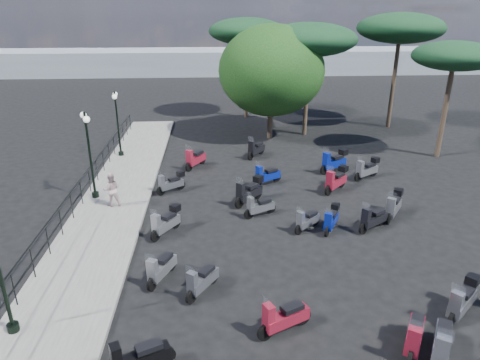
{
  "coord_description": "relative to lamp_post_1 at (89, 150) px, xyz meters",
  "views": [
    {
      "loc": [
        -2.1,
        -13.79,
        8.04
      ],
      "look_at": [
        -0.96,
        3.19,
        1.2
      ],
      "focal_mm": 32.0,
      "sensor_mm": 36.0,
      "label": 1
    }
  ],
  "objects": [
    {
      "name": "scooter_14",
      "position": [
        6.87,
        -0.78,
        -1.83
      ],
      "size": [
        1.38,
        1.44,
        1.45
      ],
      "rotation": [
        0.0,
        0.0,
        2.38
      ],
      "color": "black",
      "rests_on": "ground"
    },
    {
      "name": "scooter_18",
      "position": [
        9.83,
        -3.49,
        -1.93
      ],
      "size": [
        0.9,
        1.37,
        1.2
      ],
      "rotation": [
        0.0,
        0.0,
        2.62
      ],
      "color": "black",
      "rests_on": "ground"
    },
    {
      "name": "pine_3",
      "position": [
        18.41,
        4.92,
        3.28
      ],
      "size": [
        4.5,
        4.5,
        6.48
      ],
      "color": "#38281E",
      "rests_on": "ground"
    },
    {
      "name": "ground",
      "position": [
        7.42,
        -4.19,
        -2.38
      ],
      "size": [
        120.0,
        120.0,
        0.0
      ],
      "primitive_type": "plane",
      "color": "black",
      "rests_on": "ground"
    },
    {
      "name": "scooter_12",
      "position": [
        10.22,
        -9.87,
        -1.91
      ],
      "size": [
        1.01,
        1.5,
        1.35
      ],
      "rotation": [
        0.0,
        0.0,
        2.59
      ],
      "color": "black",
      "rests_on": "ground"
    },
    {
      "name": "lamp_post_2",
      "position": [
        0.02,
        5.92,
        -0.12
      ],
      "size": [
        0.39,
        1.08,
        3.69
      ],
      "rotation": [
        0.0,
        0.0,
        0.16
      ],
      "color": "black",
      "rests_on": "sidewalk"
    },
    {
      "name": "scooter_11",
      "position": [
        10.73,
        -10.23,
        -1.89
      ],
      "size": [
        1.07,
        1.57,
        1.42
      ],
      "rotation": [
        0.0,
        0.0,
        2.58
      ],
      "color": "black",
      "rests_on": "ground"
    },
    {
      "name": "pedestrian_far",
      "position": [
        0.98,
        -0.96,
        -1.48
      ],
      "size": [
        0.83,
        0.71,
        1.5
      ],
      "primitive_type": "imported",
      "rotation": [
        0.0,
        0.0,
        3.35
      ],
      "color": "beige",
      "rests_on": "sidewalk"
    },
    {
      "name": "scooter_21",
      "position": [
        13.06,
        1.73,
        -1.87
      ],
      "size": [
        1.5,
        1.04,
        1.34
      ],
      "rotation": [
        0.0,
        0.0,
        2.13
      ],
      "color": "black",
      "rests_on": "ground"
    },
    {
      "name": "pine_0",
      "position": [
        11.62,
        10.07,
        3.83
      ],
      "size": [
        6.02,
        6.02,
        7.28
      ],
      "color": "#38281E",
      "rests_on": "ground"
    },
    {
      "name": "scooter_13",
      "position": [
        8.89,
        -3.43,
        -1.97
      ],
      "size": [
        1.18,
        1.04,
        1.18
      ],
      "rotation": [
        0.0,
        0.0,
        2.29
      ],
      "color": "black",
      "rests_on": "ground"
    },
    {
      "name": "scooter_7",
      "position": [
        7.07,
        -9.0,
        -1.91
      ],
      "size": [
        1.57,
        0.91,
        1.35
      ],
      "rotation": [
        0.0,
        0.0,
        2.03
      ],
      "color": "black",
      "rests_on": "ground"
    },
    {
      "name": "scooter_8",
      "position": [
        4.89,
        -7.16,
        -1.94
      ],
      "size": [
        1.01,
        1.37,
        1.27
      ],
      "rotation": [
        0.0,
        0.0,
        2.54
      ],
      "color": "black",
      "rests_on": "ground"
    },
    {
      "name": "scooter_9",
      "position": [
        7.19,
        -2.09,
        -1.96
      ],
      "size": [
        1.41,
        0.83,
        1.22
      ],
      "rotation": [
        0.0,
        0.0,
        2.04
      ],
      "color": "black",
      "rests_on": "ground"
    },
    {
      "name": "scooter_25",
      "position": [
        12.65,
        -2.62,
        -1.85
      ],
      "size": [
        1.17,
        1.51,
        1.39
      ],
      "rotation": [
        0.0,
        0.0,
        2.52
      ],
      "color": "black",
      "rests_on": "ground"
    },
    {
      "name": "pine_1",
      "position": [
        18.14,
        11.68,
        4.42
      ],
      "size": [
        5.82,
        5.82,
        7.85
      ],
      "color": "#38281E",
      "rests_on": "ground"
    },
    {
      "name": "scooter_5",
      "position": [
        4.36,
        3.92,
        -1.87
      ],
      "size": [
        1.1,
        1.61,
        1.46
      ],
      "rotation": [
        0.0,
        0.0,
        2.58
      ],
      "color": "black",
      "rests_on": "ground"
    },
    {
      "name": "scooter_10",
      "position": [
        7.92,
        1.31,
        -1.92
      ],
      "size": [
        1.49,
        0.98,
        1.33
      ],
      "rotation": [
        0.0,
        0.0,
        2.11
      ],
      "color": "black",
      "rests_on": "ground"
    },
    {
      "name": "distant_hills",
      "position": [
        7.42,
        40.81,
        -0.88
      ],
      "size": [
        70.0,
        8.0,
        3.0
      ],
      "primitive_type": "cube",
      "color": "gray",
      "rests_on": "ground"
    },
    {
      "name": "pine_2",
      "position": [
        8.04,
        15.37,
        4.09
      ],
      "size": [
        5.63,
        5.63,
        7.48
      ],
      "color": "#38281E",
      "rests_on": "ground"
    },
    {
      "name": "sidewalk",
      "position": [
        0.92,
        -1.19,
        -2.3
      ],
      "size": [
        3.0,
        30.0,
        0.15
      ],
      "primitive_type": "cube",
      "color": "slate",
      "rests_on": "ground"
    },
    {
      "name": "railing",
      "position": [
        -0.38,
        -1.39,
        -1.48
      ],
      "size": [
        0.04,
        26.04,
        1.1
      ],
      "color": "black",
      "rests_on": "sidewalk"
    },
    {
      "name": "scooter_26",
      "position": [
        11.67,
        2.82,
        -1.82
      ],
      "size": [
        1.66,
        1.16,
        1.48
      ],
      "rotation": [
        0.0,
        0.0,
        2.13
      ],
      "color": "black",
      "rests_on": "ground"
    },
    {
      "name": "scooter_15",
      "position": [
        7.8,
        5.47,
        -1.89
      ],
      "size": [
        1.13,
        1.49,
        1.4
      ],
      "rotation": [
        0.0,
        0.0,
        2.52
      ],
      "color": "black",
      "rests_on": "ground"
    },
    {
      "name": "scooter_17",
      "position": [
        12.11,
        -8.68,
        -1.86
      ],
      "size": [
        1.4,
        1.27,
        1.37
      ],
      "rotation": [
        0.0,
        0.0,
        2.29
      ],
      "color": "black",
      "rests_on": "ground"
    },
    {
      "name": "scooter_3",
      "position": [
        3.47,
        -3.39,
        -1.88
      ],
      "size": [
        1.09,
        1.46,
        1.33
      ],
      "rotation": [
        0.0,
        0.0,
        2.54
      ],
      "color": "black",
      "rests_on": "ground"
    },
    {
      "name": "broadleaf_tree",
      "position": [
        9.15,
        9.43,
        2.01
      ],
      "size": [
        6.7,
        6.7,
        7.24
      ],
      "color": "#38281E",
      "rests_on": "ground"
    },
    {
      "name": "lamp_post_1",
      "position": [
        0.0,
        0.0,
        0.0
      ],
      "size": [
        0.62,
        1.08,
        3.91
      ],
      "rotation": [
        0.0,
        0.0,
        0.4
      ],
      "color": "black",
      "rests_on": "sidewalk"
    },
    {
      "name": "scooter_20",
      "position": [
        11.07,
        0.3,
        -1.84
      ],
      "size": [
        1.39,
        1.42,
        1.44
      ],
      "rotation": [
        0.0,
        0.0,
        2.37
      ],
      "color": "black",
      "rests_on": "ground"
    },
    {
      "name": "scooter_1",
      "position": [
        3.47,
        -10.18,
        -1.91
      ],
      "size": [
        1.6,
        0.89,
        1.36
      ],
      "rotation": [
        0.0,
        0.0,
        2.0
      ],
      "color": "black",
      "rests_on": "ground"
    },
    {
      "name": "scooter_2",
      "position": [
        3.6,
        -6.41,
        -1.93
      ],
      "size": [
        0.87,
        1.52,
        1.3
      ],
      "rotation": [
        0.0,
        0.0,
        2.7
      ],
      "color": "black",
      "rests_on": "ground"
    },
    {
      "name": "scooter_4",
      "position": [
        3.33,
        0.67,
        -1.92
      ],
      "size": [
        1.31,
        1.01,
        1.21
      ],
      "rotation": [
        0.0,
        0.0,
        2.19
      ],
      "color": "black",
      "rests_on": "ground"
    },
    {
      "name": "scooter_19",
      "position": [
        11.46,
        -3.57,
        -1.92
      ],
      "size": [
        1.43,
        1.03,
        1.32
      ],
      "rotation": [
        0.0,
        0.0,
        2.16
      ],
      "color": "black",
      "rests_on": "ground"
    }
  ]
}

